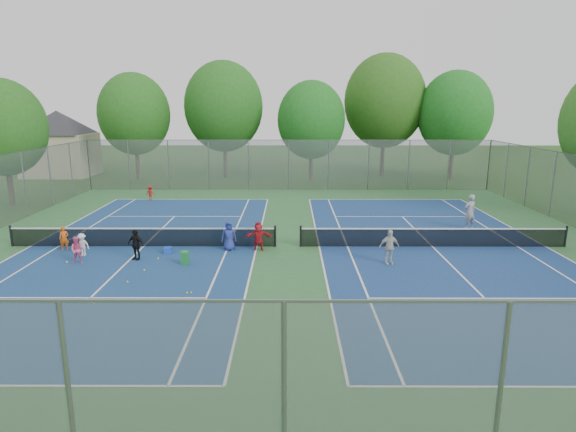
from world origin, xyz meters
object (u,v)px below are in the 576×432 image
object	(u,v)px
net_left	(143,238)
ball_hopper	(185,258)
ball_crate	(168,250)
instructor	(470,212)
net_right	(433,238)

from	to	relation	value
net_left	ball_hopper	xyz separation A→B (m)	(2.58, -2.68, -0.16)
ball_crate	ball_hopper	world-z (taller)	ball_hopper
ball_hopper	net_left	bearing A→B (deg)	133.98
ball_crate	instructor	size ratio (longest dim) A/B	0.17
net_left	ball_crate	xyz separation A→B (m)	(1.43, -1.06, -0.31)
net_right	instructor	bearing A→B (deg)	49.22
net_left	net_right	bearing A→B (deg)	0.00
net_left	ball_hopper	world-z (taller)	net_left
instructor	net_right	bearing A→B (deg)	28.14
net_right	ball_hopper	bearing A→B (deg)	-166.80
net_left	ball_crate	distance (m)	1.81
net_right	instructor	size ratio (longest dim) A/B	6.64
instructor	ball_crate	bearing A→B (deg)	-4.82
net_left	ball_crate	size ratio (longest dim) A/B	38.30
ball_crate	ball_hopper	bearing A→B (deg)	-54.62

